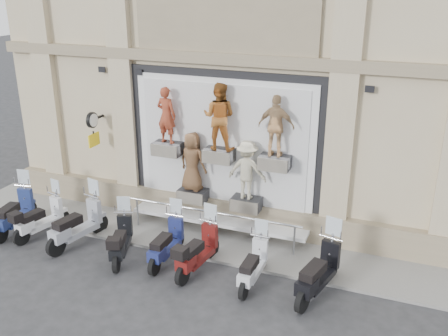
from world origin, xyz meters
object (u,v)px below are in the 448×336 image
at_px(scooter_a, 13,205).
at_px(scooter_b, 40,211).
at_px(clock_sign_bracket, 93,125).
at_px(scooter_g, 253,257).
at_px(guard_rail, 211,226).
at_px(scooter_c, 76,216).
at_px(scooter_d, 120,233).
at_px(scooter_h, 319,263).
at_px(scooter_e, 166,235).
at_px(scooter_f, 198,243).

bearing_deg(scooter_a, scooter_b, -6.98).
xyz_separation_m(clock_sign_bracket, scooter_g, (5.59, -1.98, -2.09)).
distance_m(guard_rail, scooter_c, 3.62).
xyz_separation_m(scooter_b, scooter_d, (2.76, -0.25, -0.01)).
height_order(guard_rail, scooter_a, scooter_a).
relative_size(scooter_a, scooter_h, 0.96).
xyz_separation_m(guard_rail, scooter_h, (3.20, -1.40, 0.38)).
relative_size(guard_rail, clock_sign_bracket, 4.96).
distance_m(scooter_b, scooter_g, 6.27).
xyz_separation_m(clock_sign_bracket, scooter_h, (7.10, -1.87, -1.96)).
bearing_deg(scooter_e, scooter_h, -1.31).
height_order(scooter_c, scooter_g, scooter_c).
bearing_deg(scooter_b, scooter_a, -164.45).
bearing_deg(scooter_h, scooter_e, -167.09).
relative_size(scooter_a, scooter_b, 1.09).
xyz_separation_m(clock_sign_bracket, scooter_d, (2.08, -2.10, -2.07)).
height_order(guard_rail, scooter_g, scooter_g).
height_order(scooter_a, scooter_b, scooter_a).
height_order(scooter_d, scooter_e, scooter_e).
relative_size(scooter_c, scooter_g, 1.18).
bearing_deg(scooter_b, scooter_c, 10.73).
bearing_deg(scooter_c, guard_rail, 35.84).
height_order(scooter_a, scooter_e, scooter_a).
height_order(scooter_f, scooter_h, scooter_h).
height_order(scooter_g, scooter_h, scooter_h).
bearing_deg(scooter_g, scooter_h, 4.48).
distance_m(clock_sign_bracket, scooter_f, 5.01).
xyz_separation_m(scooter_d, scooter_h, (5.02, 0.23, 0.11)).
bearing_deg(scooter_c, scooter_d, 4.77).
bearing_deg(clock_sign_bracket, scooter_a, -129.49).
bearing_deg(scooter_h, scooter_a, -166.15).
relative_size(scooter_e, scooter_h, 0.89).
relative_size(scooter_a, scooter_c, 0.97).
xyz_separation_m(scooter_g, scooter_h, (1.51, 0.11, 0.13)).
bearing_deg(scooter_h, clock_sign_bracket, 178.96).
bearing_deg(clock_sign_bracket, scooter_h, -14.77).
relative_size(scooter_f, scooter_h, 0.92).
relative_size(scooter_a, scooter_d, 1.10).
bearing_deg(scooter_c, scooter_g, 11.48).
distance_m(scooter_d, scooter_f, 2.08).
relative_size(scooter_c, scooter_d, 1.14).
xyz_separation_m(scooter_a, scooter_h, (8.66, 0.02, 0.03)).
bearing_deg(clock_sign_bracket, guard_rail, -6.84).
height_order(clock_sign_bracket, scooter_a, clock_sign_bracket).
bearing_deg(scooter_a, scooter_h, -9.44).
xyz_separation_m(guard_rail, scooter_b, (-4.58, -1.38, 0.28)).
distance_m(scooter_b, scooter_c, 1.28).
xyz_separation_m(scooter_c, scooter_f, (3.56, -0.03, -0.06)).
bearing_deg(scooter_b, guard_rail, 29.79).
distance_m(scooter_d, scooter_h, 5.03).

